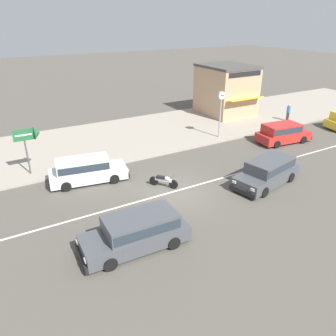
% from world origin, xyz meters
% --- Properties ---
extents(ground_plane, '(160.00, 160.00, 0.00)m').
position_xyz_m(ground_plane, '(0.00, 0.00, 0.00)').
color(ground_plane, '#544F47').
extents(lane_centre_stripe, '(50.40, 0.14, 0.01)m').
position_xyz_m(lane_centre_stripe, '(0.00, 0.00, 0.00)').
color(lane_centre_stripe, silver).
rests_on(lane_centre_stripe, ground).
extents(kerb_strip, '(68.00, 10.00, 0.15)m').
position_xyz_m(kerb_strip, '(0.00, 10.18, 0.07)').
color(kerb_strip, '#9E9384').
rests_on(kerb_strip, ground).
extents(minivan_dark_grey_0, '(5.00, 2.72, 1.56)m').
position_xyz_m(minivan_dark_grey_0, '(5.52, -1.92, 0.85)').
color(minivan_dark_grey_0, '#47494F').
rests_on(minivan_dark_grey_0, ground).
extents(minivan_red_1, '(4.63, 2.32, 1.56)m').
position_xyz_m(minivan_red_1, '(11.93, 2.79, 0.84)').
color(minivan_red_1, red).
rests_on(minivan_red_1, ground).
extents(minivan_white_2, '(4.97, 2.44, 1.56)m').
position_xyz_m(minivan_white_2, '(-4.08, 3.82, 0.84)').
color(minivan_white_2, white).
rests_on(minivan_white_2, ground).
extents(minivan_dark_grey_5, '(4.91, 2.12, 1.56)m').
position_xyz_m(minivan_dark_grey_5, '(-4.01, -3.54, 0.85)').
color(minivan_dark_grey_5, '#47494F').
rests_on(minivan_dark_grey_5, ground).
extents(motorcycle_0, '(1.24, 1.49, 0.80)m').
position_xyz_m(motorcycle_0, '(-0.25, 0.83, 0.42)').
color(motorcycle_0, black).
rests_on(motorcycle_0, ground).
extents(street_clock, '(0.68, 0.22, 3.85)m').
position_xyz_m(street_clock, '(8.00, 6.07, 3.04)').
color(street_clock, '#9E9EA3').
rests_on(street_clock, kerb_strip).
extents(arrow_signboard, '(1.60, 0.80, 3.05)m').
position_xyz_m(arrow_signboard, '(-6.40, 6.45, 2.69)').
color(arrow_signboard, '#4C4C51').
rests_on(arrow_signboard, kerb_strip).
extents(pedestrian_mid_kerb, '(0.34, 0.34, 1.64)m').
position_xyz_m(pedestrian_mid_kerb, '(16.75, 6.53, 1.10)').
color(pedestrian_mid_kerb, '#333338').
rests_on(pedestrian_mid_kerb, kerb_strip).
extents(shopfront_corner_warung, '(4.65, 6.05, 4.90)m').
position_xyz_m(shopfront_corner_warung, '(13.20, 11.80, 2.60)').
color(shopfront_corner_warung, tan).
rests_on(shopfront_corner_warung, kerb_strip).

